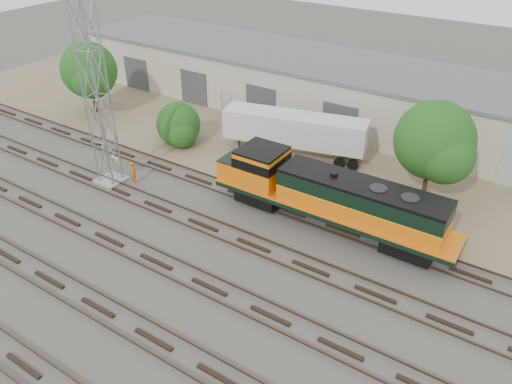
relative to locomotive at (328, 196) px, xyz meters
The scene contains 12 objects.
ground 9.30m from the locomotive, 138.27° to the right, with size 140.00×140.00×0.00m, color #47423A.
dirt_strip 11.46m from the locomotive, 126.78° to the left, with size 80.00×16.00×0.02m, color #726047.
tracks 11.45m from the locomotive, 126.78° to the right, with size 80.00×20.40×0.28m.
warehouse 18.25m from the locomotive, 111.49° to the left, with size 58.40×10.40×5.30m.
locomotive is the anchor object (origin of this frame).
signal_tower 17.12m from the locomotive, 167.20° to the right, with size 1.97×1.97×13.32m.
sign_post 16.35m from the locomotive, 168.77° to the right, with size 0.80×0.13×1.97m.
worker 14.88m from the locomotive, 168.82° to the right, with size 0.64×0.42×1.76m, color #D25C0B.
semi_trailer 10.03m from the locomotive, 129.98° to the left, with size 11.87×5.00×3.58m.
tree_west 27.77m from the locomotive, behind, with size 5.53×5.27×6.89m.
tree_mid 16.60m from the locomotive, 165.40° to the left, with size 3.98×3.79×3.79m.
tree_east 8.40m from the locomotive, 55.15° to the left, with size 5.66×5.39×7.28m.
Camera 1 is at (17.58, -19.06, 19.26)m, focal length 35.00 mm.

